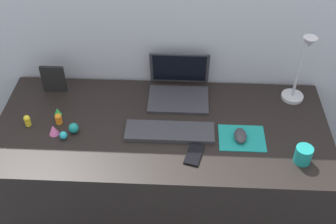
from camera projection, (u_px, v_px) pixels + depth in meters
ground_plane at (163, 219)px, 2.53m from camera, size 6.00×6.00×0.00m
back_wall at (166, 70)px, 2.31m from camera, size 2.77×0.05×1.57m
desk at (163, 178)px, 2.29m from camera, size 1.57×0.70×0.74m
laptop at (179, 85)px, 2.19m from camera, size 0.30×0.26×0.21m
keyboard at (170, 132)px, 2.00m from camera, size 0.41×0.13×0.02m
mousepad at (242, 138)px, 1.98m from camera, size 0.21×0.17×0.00m
mouse at (240, 136)px, 1.97m from camera, size 0.06×0.10×0.03m
cell_phone at (194, 154)px, 1.90m from camera, size 0.09×0.14×0.01m
desk_lamp at (300, 71)px, 2.06m from camera, size 0.11×0.15×0.39m
picture_frame at (53, 79)px, 2.20m from camera, size 0.12×0.02×0.15m
coffee_mug at (303, 155)px, 1.85m from camera, size 0.07×0.07×0.08m
toy_figurine_orange at (59, 118)px, 2.05m from camera, size 0.03×0.03×0.05m
toy_figurine_pink at (53, 130)px, 1.99m from camera, size 0.05×0.05×0.05m
toy_figurine_yellow at (27, 120)px, 2.03m from camera, size 0.03×0.03×0.06m
toy_figurine_cyan at (63, 135)px, 1.97m from camera, size 0.03×0.03×0.04m
toy_figurine_teal at (74, 128)px, 2.00m from camera, size 0.05×0.05×0.05m
toy_figurine_green at (58, 111)px, 2.09m from camera, size 0.04×0.04×0.04m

